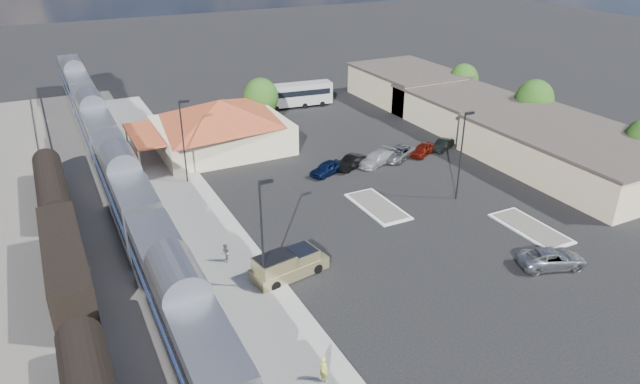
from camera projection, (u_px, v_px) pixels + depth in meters
name	position (u px, v px, depth m)	size (l,w,h in m)	color
ground	(352.00, 225.00, 52.23)	(280.00, 280.00, 0.00)	black
railbed	(99.00, 237.00, 50.10)	(16.00, 100.00, 0.12)	#4C4944
platform	(206.00, 224.00, 52.14)	(5.50, 92.00, 0.18)	gray
passenger_train	(124.00, 188.00, 52.57)	(3.00, 104.00, 5.55)	silver
freight_cars	(66.00, 267.00, 42.29)	(2.80, 46.00, 4.00)	black
station_depot	(221.00, 125.00, 68.41)	(18.35, 12.24, 6.20)	beige
buildings_east	(485.00, 116.00, 74.21)	(14.40, 51.40, 4.80)	#C6B28C
traffic_island_south	(377.00, 206.00, 55.43)	(3.30, 7.50, 0.21)	silver
traffic_island_north	(531.00, 228.00, 51.44)	(3.30, 7.50, 0.21)	silver
lamp_plat_s	(263.00, 228.00, 40.66)	(1.08, 0.25, 9.00)	black
lamp_plat_n	(184.00, 135.00, 58.43)	(1.08, 0.25, 9.00)	black
lamp_lot	(462.00, 149.00, 54.89)	(1.08, 0.25, 9.00)	black
tree_east_b	(534.00, 100.00, 73.99)	(4.94, 4.94, 6.96)	#382314
tree_east_c	(463.00, 80.00, 85.49)	(4.41, 4.41, 6.21)	#382314
tree_depot	(261.00, 97.00, 75.96)	(4.71, 4.71, 6.63)	#382314
pickup_truck	(289.00, 265.00, 44.26)	(6.43, 3.26, 2.12)	tan
suv	(552.00, 258.00, 45.55)	(2.52, 5.47, 1.52)	#A0A2A7
coach_bus	(295.00, 94.00, 84.82)	(11.26, 3.65, 3.55)	silver
person_a	(324.00, 369.00, 33.83)	(0.63, 0.41, 1.72)	#BCCE40
person_b	(225.00, 253.00, 45.83)	(0.79, 0.61, 1.62)	silver
parked_car_a	(327.00, 168.00, 62.40)	(1.75, 4.36, 1.48)	#0C193D
parked_car_b	(351.00, 162.00, 63.95)	(1.55, 4.44, 1.46)	black
parked_car_c	(377.00, 158.00, 65.00)	(2.12, 5.20, 1.51)	silver
parked_car_d	(399.00, 153.00, 66.56)	(2.42, 5.24, 1.46)	gray
parked_car_e	(422.00, 150.00, 67.63)	(1.67, 4.15, 1.41)	maroon
parked_car_f	(443.00, 145.00, 69.21)	(1.38, 3.95, 1.30)	black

